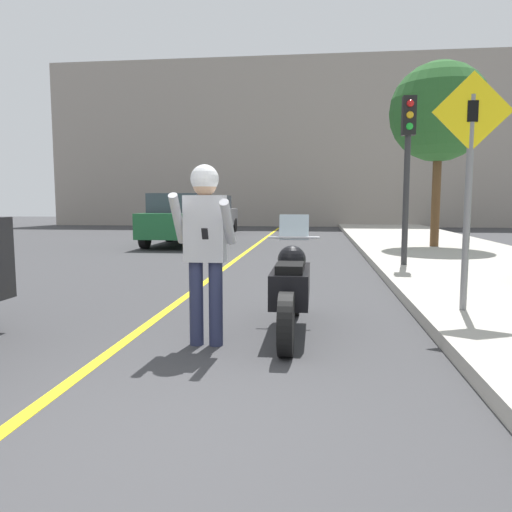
# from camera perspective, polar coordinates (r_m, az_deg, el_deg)

# --- Properties ---
(ground_plane) EXTENTS (80.00, 80.00, 0.00)m
(ground_plane) POSITION_cam_1_polar(r_m,az_deg,el_deg) (3.32, -19.29, -20.09)
(ground_plane) COLOR #38383A
(road_center_line) EXTENTS (0.12, 36.00, 0.01)m
(road_center_line) POSITION_cam_1_polar(r_m,az_deg,el_deg) (9.00, -5.81, -2.98)
(road_center_line) COLOR yellow
(road_center_line) RESTS_ON ground
(building_backdrop) EXTENTS (28.00, 1.20, 9.32)m
(building_backdrop) POSITION_cam_1_polar(r_m,az_deg,el_deg) (28.87, 4.23, 12.72)
(building_backdrop) COLOR gray
(building_backdrop) RESTS_ON ground
(motorcycle) EXTENTS (0.62, 2.32, 1.29)m
(motorcycle) POSITION_cam_1_polar(r_m,az_deg,el_deg) (5.54, 4.01, -3.63)
(motorcycle) COLOR black
(motorcycle) RESTS_ON ground
(person_biker) EXTENTS (0.59, 0.49, 1.81)m
(person_biker) POSITION_cam_1_polar(r_m,az_deg,el_deg) (4.97, -5.84, 2.44)
(person_biker) COLOR #282D4C
(person_biker) RESTS_ON ground
(crossing_sign) EXTENTS (0.91, 0.08, 2.78)m
(crossing_sign) POSITION_cam_1_polar(r_m,az_deg,el_deg) (6.41, 23.22, 9.12)
(crossing_sign) COLOR slate
(crossing_sign) RESTS_ON sidewalk_curb
(traffic_light) EXTENTS (0.26, 0.30, 3.36)m
(traffic_light) POSITION_cam_1_polar(r_m,az_deg,el_deg) (10.62, 16.96, 11.72)
(traffic_light) COLOR #2D2D30
(traffic_light) RESTS_ON sidewalk_curb
(street_tree) EXTENTS (2.74, 2.74, 5.13)m
(street_tree) POSITION_cam_1_polar(r_m,az_deg,el_deg) (15.33, 20.21, 15.13)
(street_tree) COLOR brown
(street_tree) RESTS_ON sidewalk_curb
(parked_car_green) EXTENTS (1.88, 4.20, 1.68)m
(parked_car_green) POSITION_cam_1_polar(r_m,az_deg,el_deg) (16.53, -8.47, 4.21)
(parked_car_green) COLOR black
(parked_car_green) RESTS_ON ground
(parked_car_grey) EXTENTS (1.88, 4.20, 1.68)m
(parked_car_grey) POSITION_cam_1_polar(r_m,az_deg,el_deg) (22.25, -5.25, 4.79)
(parked_car_grey) COLOR black
(parked_car_grey) RESTS_ON ground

